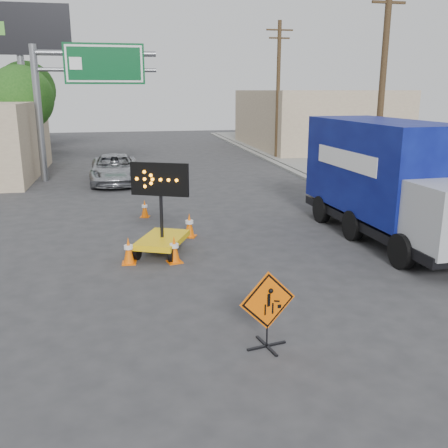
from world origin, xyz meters
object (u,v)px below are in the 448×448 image
object	(u,v)px
construction_sign	(268,308)
box_truck	(388,187)
pickup_truck	(115,169)
arrow_board	(162,234)

from	to	relation	value
construction_sign	box_truck	xyz separation A→B (m)	(5.67, 6.07, 0.88)
construction_sign	box_truck	bearing A→B (deg)	35.41
construction_sign	pickup_truck	size ratio (longest dim) A/B	0.29
arrow_board	pickup_truck	distance (m)	12.07
pickup_truck	box_truck	world-z (taller)	box_truck
construction_sign	arrow_board	xyz separation A→B (m)	(-1.45, 5.87, -0.18)
construction_sign	pickup_truck	xyz separation A→B (m)	(-2.89, 17.85, -0.07)
box_truck	arrow_board	bearing A→B (deg)	179.00
arrow_board	pickup_truck	xyz separation A→B (m)	(-1.44, 11.99, 0.11)
arrow_board	box_truck	size ratio (longest dim) A/B	0.34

